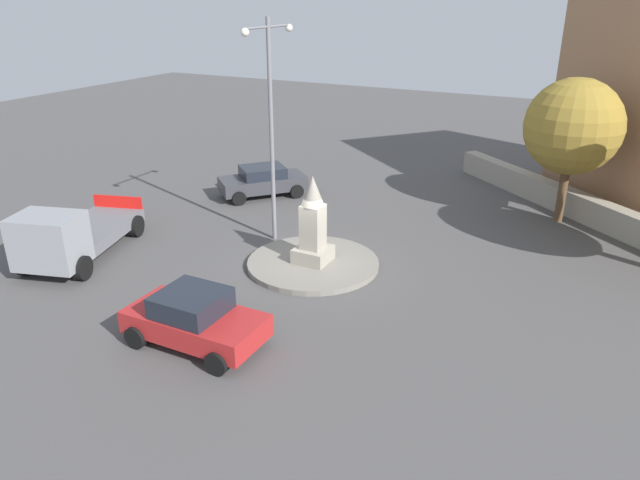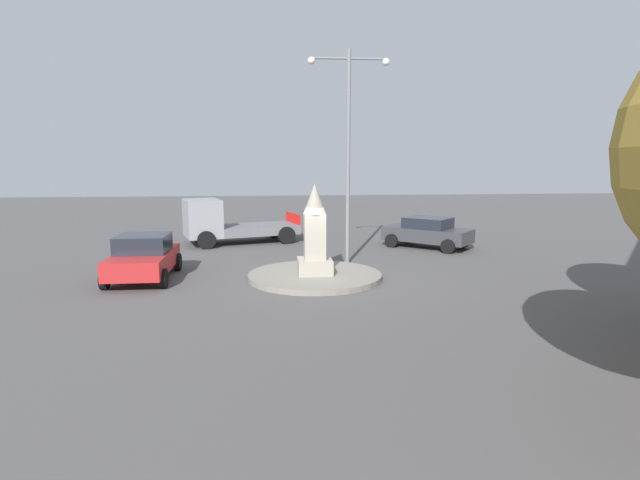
{
  "view_description": "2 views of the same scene",
  "coord_description": "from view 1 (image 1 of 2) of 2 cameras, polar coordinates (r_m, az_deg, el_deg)",
  "views": [
    {
      "loc": [
        16.72,
        8.86,
        8.96
      ],
      "look_at": [
        0.59,
        0.58,
        1.32
      ],
      "focal_mm": 33.27,
      "sensor_mm": 36.0,
      "label": 1
    },
    {
      "loc": [
        1.5,
        17.31,
        4.15
      ],
      "look_at": [
        -0.24,
        -0.61,
        1.26
      ],
      "focal_mm": 28.79,
      "sensor_mm": 36.0,
      "label": 2
    }
  ],
  "objects": [
    {
      "name": "ground_plane",
      "position": [
        20.93,
        -0.67,
        -2.48
      ],
      "size": [
        80.0,
        80.0,
        0.0
      ],
      "primitive_type": "plane",
      "color": "#4F4C4C"
    },
    {
      "name": "tree_mid_cluster",
      "position": [
        25.91,
        23.17,
        9.96
      ],
      "size": [
        3.83,
        3.83,
        5.91
      ],
      "color": "brown",
      "rests_on": "ground"
    },
    {
      "name": "traffic_island",
      "position": [
        20.89,
        -0.67,
        -2.25
      ],
      "size": [
        4.64,
        4.64,
        0.19
      ],
      "primitive_type": "cylinder",
      "color": "gray",
      "rests_on": "ground"
    },
    {
      "name": "streetlamp",
      "position": [
        21.85,
        -4.76,
        12.13
      ],
      "size": [
        3.1,
        0.28,
        8.16
      ],
      "color": "slate",
      "rests_on": "ground"
    },
    {
      "name": "car_dark_grey_passing",
      "position": [
        28.01,
        -5.52,
        5.7
      ],
      "size": [
        4.1,
        3.9,
        1.43
      ],
      "color": "#38383D",
      "rests_on": "ground"
    },
    {
      "name": "stone_boundary_wall",
      "position": [
        27.37,
        23.79,
        2.95
      ],
      "size": [
        10.71,
        12.45,
        1.09
      ],
      "primitive_type": "cube",
      "rotation": [
        0.0,
        0.0,
        4.01
      ],
      "color": "#9E9687",
      "rests_on": "ground"
    },
    {
      "name": "monument",
      "position": [
        20.32,
        -0.69,
        1.43
      ],
      "size": [
        1.17,
        1.17,
        3.11
      ],
      "color": "#9E9687",
      "rests_on": "traffic_island"
    },
    {
      "name": "car_red_waiting",
      "position": [
        16.5,
        -11.98,
        -7.4
      ],
      "size": [
        2.05,
        3.83,
        1.54
      ],
      "color": "#B22323",
      "rests_on": "ground"
    },
    {
      "name": "truck_grey_far_side",
      "position": [
        22.52,
        -22.96,
        0.31
      ],
      "size": [
        5.79,
        3.69,
        2.2
      ],
      "color": "gray",
      "rests_on": "ground"
    }
  ]
}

